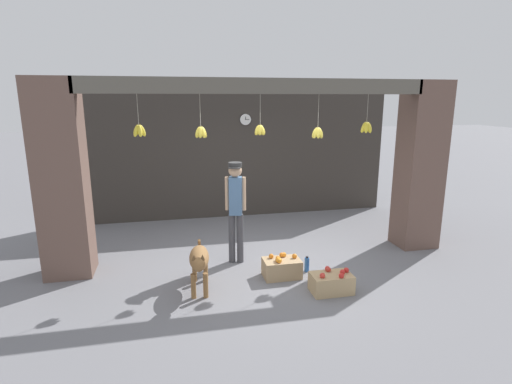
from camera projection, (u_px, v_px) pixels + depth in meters
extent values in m
plane|color=slate|center=(261.00, 264.00, 6.70)|extent=(60.00, 60.00, 0.00)
cube|color=#38332D|center=(233.00, 152.00, 9.15)|extent=(7.36, 0.12, 3.02)
cube|color=brown|center=(62.00, 180.00, 6.01)|extent=(0.70, 0.60, 3.02)
cube|color=brown|center=(420.00, 166.00, 7.26)|extent=(0.70, 0.60, 3.02)
cube|color=#5B564C|center=(260.00, 86.00, 6.15)|extent=(5.46, 0.24, 0.24)
cylinder|color=#B2AD99|center=(138.00, 109.00, 5.80)|extent=(0.01, 0.01, 0.44)
ellipsoid|color=yellow|center=(142.00, 131.00, 5.89)|extent=(0.13, 0.07, 0.19)
ellipsoid|color=yellow|center=(140.00, 130.00, 5.92)|extent=(0.09, 0.12, 0.20)
ellipsoid|color=yellow|center=(136.00, 131.00, 5.89)|extent=(0.12, 0.10, 0.20)
ellipsoid|color=yellow|center=(136.00, 131.00, 5.84)|extent=(0.12, 0.10, 0.20)
ellipsoid|color=yellow|center=(140.00, 131.00, 5.83)|extent=(0.09, 0.12, 0.20)
cylinder|color=#B2AD99|center=(200.00, 110.00, 6.02)|extent=(0.01, 0.01, 0.49)
ellipsoid|color=gold|center=(204.00, 132.00, 6.10)|extent=(0.12, 0.07, 0.19)
ellipsoid|color=gold|center=(203.00, 132.00, 6.13)|extent=(0.11, 0.11, 0.20)
ellipsoid|color=gold|center=(200.00, 132.00, 6.13)|extent=(0.08, 0.12, 0.20)
ellipsoid|color=gold|center=(198.00, 132.00, 6.10)|extent=(0.12, 0.09, 0.20)
ellipsoid|color=gold|center=(198.00, 132.00, 6.06)|extent=(0.12, 0.09, 0.20)
ellipsoid|color=gold|center=(200.00, 133.00, 6.05)|extent=(0.08, 0.12, 0.20)
ellipsoid|color=gold|center=(203.00, 132.00, 6.06)|extent=(0.11, 0.11, 0.20)
cylinder|color=#B2AD99|center=(260.00, 110.00, 6.23)|extent=(0.01, 0.01, 0.48)
ellipsoid|color=gold|center=(263.00, 130.00, 6.31)|extent=(0.12, 0.06, 0.18)
ellipsoid|color=gold|center=(261.00, 130.00, 6.34)|extent=(0.10, 0.11, 0.19)
ellipsoid|color=gold|center=(259.00, 130.00, 6.34)|extent=(0.08, 0.12, 0.18)
ellipsoid|color=gold|center=(257.00, 130.00, 6.31)|extent=(0.11, 0.09, 0.19)
ellipsoid|color=gold|center=(258.00, 130.00, 6.28)|extent=(0.11, 0.09, 0.19)
ellipsoid|color=gold|center=(260.00, 130.00, 6.26)|extent=(0.08, 0.12, 0.18)
ellipsoid|color=gold|center=(262.00, 130.00, 6.27)|extent=(0.10, 0.11, 0.19)
cylinder|color=#B2AD99|center=(318.00, 111.00, 6.39)|extent=(0.01, 0.01, 0.53)
ellipsoid|color=yellow|center=(320.00, 133.00, 6.48)|extent=(0.13, 0.07, 0.19)
ellipsoid|color=yellow|center=(319.00, 133.00, 6.51)|extent=(0.11, 0.11, 0.20)
ellipsoid|color=yellow|center=(316.00, 133.00, 6.51)|extent=(0.08, 0.13, 0.20)
ellipsoid|color=yellow|center=(315.00, 133.00, 6.48)|extent=(0.12, 0.10, 0.20)
ellipsoid|color=yellow|center=(316.00, 133.00, 6.44)|extent=(0.12, 0.10, 0.20)
ellipsoid|color=yellow|center=(318.00, 133.00, 6.42)|extent=(0.08, 0.13, 0.20)
ellipsoid|color=yellow|center=(320.00, 133.00, 6.44)|extent=(0.11, 0.11, 0.20)
cylinder|color=#B2AD99|center=(368.00, 108.00, 6.64)|extent=(0.01, 0.01, 0.45)
ellipsoid|color=yellow|center=(369.00, 127.00, 6.72)|extent=(0.13, 0.07, 0.20)
ellipsoid|color=yellow|center=(367.00, 127.00, 6.76)|extent=(0.11, 0.13, 0.21)
ellipsoid|color=yellow|center=(364.00, 127.00, 6.75)|extent=(0.11, 0.13, 0.21)
ellipsoid|color=yellow|center=(364.00, 127.00, 6.70)|extent=(0.13, 0.07, 0.20)
ellipsoid|color=yellow|center=(366.00, 128.00, 6.67)|extent=(0.11, 0.13, 0.21)
ellipsoid|color=yellow|center=(369.00, 128.00, 6.68)|extent=(0.11, 0.13, 0.21)
ellipsoid|color=olive|center=(199.00, 258.00, 5.73)|extent=(0.34, 0.73, 0.28)
cylinder|color=olive|center=(206.00, 285.00, 5.55)|extent=(0.07, 0.07, 0.36)
cylinder|color=olive|center=(193.00, 286.00, 5.53)|extent=(0.07, 0.07, 0.36)
cylinder|color=olive|center=(206.00, 269.00, 6.06)|extent=(0.07, 0.07, 0.36)
cylinder|color=olive|center=(194.00, 270.00, 6.04)|extent=(0.07, 0.07, 0.36)
ellipsoid|color=olive|center=(199.00, 264.00, 5.34)|extent=(0.20, 0.27, 0.19)
cone|color=brown|center=(203.00, 257.00, 5.32)|extent=(0.06, 0.06, 0.08)
cone|color=brown|center=(194.00, 257.00, 5.31)|extent=(0.06, 0.06, 0.08)
cylinder|color=olive|center=(199.00, 246.00, 6.09)|extent=(0.06, 0.22, 0.28)
cylinder|color=#424247|center=(240.00, 238.00, 6.70)|extent=(0.11, 0.11, 0.84)
cylinder|color=#424247|center=(232.00, 238.00, 6.71)|extent=(0.11, 0.11, 0.84)
cube|color=#4C7099|center=(236.00, 196.00, 6.54)|extent=(0.24, 0.22, 0.63)
cylinder|color=tan|center=(244.00, 194.00, 6.52)|extent=(0.06, 0.06, 0.56)
cylinder|color=tan|center=(227.00, 194.00, 6.53)|extent=(0.06, 0.06, 0.56)
sphere|color=tan|center=(235.00, 170.00, 6.44)|extent=(0.22, 0.22, 0.22)
cylinder|color=#2D2D2D|center=(235.00, 165.00, 6.42)|extent=(0.22, 0.22, 0.08)
cube|color=#2D2D2D|center=(234.00, 168.00, 6.32)|extent=(0.21, 0.16, 0.01)
cube|color=tan|center=(282.00, 268.00, 6.20)|extent=(0.57, 0.37, 0.29)
sphere|color=orange|center=(271.00, 256.00, 6.22)|extent=(0.08, 0.08, 0.08)
sphere|color=orange|center=(278.00, 258.00, 6.13)|extent=(0.08, 0.08, 0.08)
sphere|color=orange|center=(282.00, 255.00, 6.27)|extent=(0.08, 0.08, 0.08)
sphere|color=orange|center=(279.00, 260.00, 6.06)|extent=(0.08, 0.08, 0.08)
sphere|color=orange|center=(278.00, 260.00, 6.07)|extent=(0.08, 0.08, 0.08)
sphere|color=orange|center=(279.00, 261.00, 6.04)|extent=(0.08, 0.08, 0.08)
sphere|color=orange|center=(284.00, 255.00, 6.28)|extent=(0.08, 0.08, 0.08)
sphere|color=orange|center=(279.00, 261.00, 6.05)|extent=(0.08, 0.08, 0.08)
sphere|color=orange|center=(294.00, 256.00, 6.22)|extent=(0.08, 0.08, 0.08)
cube|color=tan|center=(331.00, 283.00, 5.71)|extent=(0.58, 0.36, 0.27)
sphere|color=red|center=(343.00, 272.00, 5.68)|extent=(0.08, 0.08, 0.08)
sphere|color=red|center=(341.00, 276.00, 5.57)|extent=(0.08, 0.08, 0.08)
sphere|color=red|center=(322.00, 275.00, 5.57)|extent=(0.08, 0.08, 0.08)
sphere|color=red|center=(327.00, 269.00, 5.80)|extent=(0.08, 0.08, 0.08)
sphere|color=red|center=(328.00, 270.00, 5.77)|extent=(0.08, 0.08, 0.08)
sphere|color=red|center=(346.00, 270.00, 5.75)|extent=(0.08, 0.08, 0.08)
cylinder|color=#2D60AD|center=(307.00, 265.00, 6.40)|extent=(0.08, 0.08, 0.23)
cylinder|color=black|center=(307.00, 257.00, 6.37)|extent=(0.04, 0.04, 0.03)
cylinder|color=black|center=(245.00, 119.00, 8.97)|extent=(0.26, 0.01, 0.26)
cylinder|color=white|center=(246.00, 119.00, 8.96)|extent=(0.25, 0.02, 0.25)
cube|color=black|center=(246.00, 118.00, 8.94)|extent=(0.01, 0.01, 0.07)
cube|color=black|center=(247.00, 119.00, 8.96)|extent=(0.09, 0.01, 0.01)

